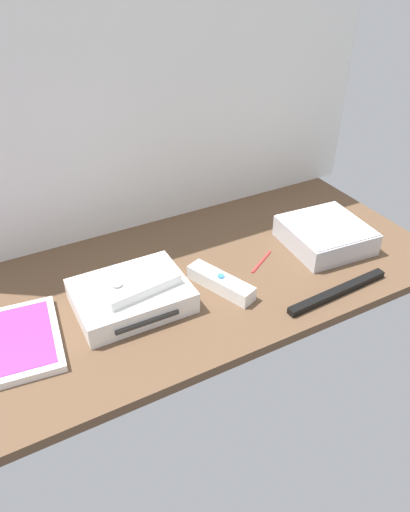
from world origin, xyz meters
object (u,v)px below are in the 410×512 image
object	(u,v)px
mini_computer	(325,234)
sensor_bar	(338,292)
game_case	(19,341)
game_console	(131,296)
remote_classic_pad	(137,282)
remote_wand	(223,282)
stylus_pen	(261,261)

from	to	relation	value
mini_computer	sensor_bar	bearing A→B (deg)	-121.46
game_case	game_console	bearing A→B (deg)	8.01
remote_classic_pad	sensor_bar	size ratio (longest dim) A/B	0.64
remote_wand	sensor_bar	size ratio (longest dim) A/B	0.63
sensor_bar	stylus_pen	world-z (taller)	sensor_bar
remote_wand	remote_classic_pad	world-z (taller)	remote_classic_pad
game_case	remote_wand	bearing A→B (deg)	1.75
game_case	stylus_pen	distance (cm)	50.53
mini_computer	game_case	bearing A→B (deg)	179.45
game_console	game_case	size ratio (longest dim) A/B	1.03
mini_computer	remote_wand	distance (cm)	28.37
sensor_bar	game_case	bearing A→B (deg)	161.82
remote_wand	game_case	bearing A→B (deg)	154.49
remote_wand	sensor_bar	xyz separation A→B (cm)	(18.85, -12.51, -0.81)
game_console	sensor_bar	xyz separation A→B (cm)	(36.58, -16.37, -1.50)
game_case	mini_computer	bearing A→B (deg)	6.26
game_console	stylus_pen	distance (cm)	29.66
mini_computer	sensor_bar	xyz separation A→B (cm)	(-9.36, -15.29, -1.94)
mini_computer	remote_classic_pad	world-z (taller)	remote_classic_pad
remote_classic_pad	game_console	bearing A→B (deg)	148.58
mini_computer	remote_wand	world-z (taller)	mini_computer
mini_computer	remote_classic_pad	bearing A→B (deg)	179.32
game_console	sensor_bar	world-z (taller)	game_console
remote_classic_pad	stylus_pen	distance (cm)	28.84
game_console	mini_computer	size ratio (longest dim) A/B	1.16
remote_wand	stylus_pen	size ratio (longest dim) A/B	1.68
remote_classic_pad	remote_wand	bearing A→B (deg)	-18.43
game_console	remote_wand	bearing A→B (deg)	-11.58
game_console	mini_computer	distance (cm)	45.95
game_case	stylus_pen	size ratio (longest dim) A/B	2.28
stylus_pen	game_case	bearing A→B (deg)	-179.64
game_console	remote_wand	size ratio (longest dim) A/B	1.40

